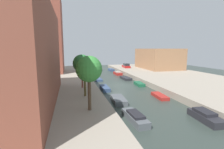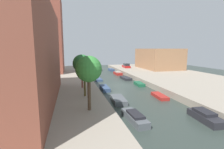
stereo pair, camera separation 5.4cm
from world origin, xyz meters
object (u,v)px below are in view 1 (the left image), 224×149
object	(u,v)px
moored_boat_right_5	(111,70)
low_block_right	(158,59)
moored_boat_left_0	(135,117)
moored_boat_left_1	(119,100)
parked_car	(126,66)
moored_boat_left_2	(105,88)
moored_boat_right_2	(139,84)
street_tree_1	(85,70)
moored_boat_right_4	(118,73)
apartment_tower_far	(42,35)
moored_boat_right_3	(126,78)
moored_boat_right_1	(160,96)
street_tree_0	(89,69)
moored_boat_right_0	(206,116)
street_tree_2	(82,64)
moored_boat_left_3	(98,79)

from	to	relation	value
moored_boat_right_5	low_block_right	bearing A→B (deg)	-19.53
moored_boat_left_0	moored_boat_left_1	size ratio (longest dim) A/B	1.11
low_block_right	parked_car	bearing A→B (deg)	154.55
moored_boat_left_0	parked_car	bearing A→B (deg)	72.35
moored_boat_left_2	moored_boat_right_2	size ratio (longest dim) A/B	1.17
parked_car	low_block_right	bearing A→B (deg)	-25.45
street_tree_1	low_block_right	bearing A→B (deg)	45.87
moored_boat_right_4	street_tree_1	bearing A→B (deg)	-115.93
apartment_tower_far	moored_boat_right_3	distance (m)	24.39
moored_boat_right_1	apartment_tower_far	bearing A→B (deg)	126.99
apartment_tower_far	moored_boat_right_1	xyz separation A→B (m)	(19.52, -25.92, -10.39)
street_tree_1	moored_boat_right_5	distance (m)	33.50
street_tree_0	parked_car	size ratio (longest dim) A/B	1.23
low_block_right	moored_boat_right_5	size ratio (longest dim) A/B	3.95
moored_boat_right_3	moored_boat_right_4	world-z (taller)	moored_boat_right_4
apartment_tower_far	moored_boat_left_2	xyz separation A→B (m)	(12.52, -19.32, -10.31)
moored_boat_right_0	apartment_tower_far	bearing A→B (deg)	119.99
apartment_tower_far	moored_boat_left_0	world-z (taller)	apartment_tower_far
street_tree_2	moored_boat_right_5	distance (m)	29.00
apartment_tower_far	moored_boat_right_2	bearing A→B (deg)	-41.17
street_tree_1	moored_boat_right_5	bearing A→B (deg)	70.19
apartment_tower_far	moored_boat_right_4	distance (m)	22.37
moored_boat_right_2	low_block_right	bearing A→B (deg)	51.71
apartment_tower_far	street_tree_0	distance (m)	32.66
street_tree_0	moored_boat_right_0	xyz separation A→B (m)	(11.26, -3.27, -4.72)
street_tree_0	street_tree_2	distance (m)	10.18
street_tree_2	parked_car	bearing A→B (deg)	57.68
street_tree_2	moored_boat_right_0	xyz separation A→B (m)	(11.26, -13.44, -4.44)
moored_boat_right_0	street_tree_0	bearing A→B (deg)	163.81
moored_boat_right_4	moored_boat_right_2	bearing A→B (deg)	-89.09
low_block_right	street_tree_0	distance (m)	40.50
moored_boat_right_2	street_tree_0	bearing A→B (deg)	-129.85
moored_boat_left_3	moored_boat_right_3	bearing A→B (deg)	-3.13
moored_boat_right_0	moored_boat_left_2	bearing A→B (deg)	115.89
moored_boat_left_0	moored_boat_right_5	size ratio (longest dim) A/B	1.19
moored_boat_left_0	moored_boat_left_3	bearing A→B (deg)	90.06
apartment_tower_far	street_tree_0	xyz separation A→B (m)	(8.54, -31.04, -5.46)
moored_boat_right_0	moored_boat_right_3	distance (m)	23.88
moored_boat_right_1	moored_boat_right_4	size ratio (longest dim) A/B	0.92
apartment_tower_far	moored_boat_left_3	bearing A→B (deg)	-38.11
moored_boat_right_0	moored_boat_right_3	world-z (taller)	moored_boat_right_0
street_tree_0	moored_boat_right_5	distance (m)	38.51
parked_car	moored_boat_right_2	bearing A→B (deg)	-102.36
moored_boat_left_2	moored_boat_right_4	distance (m)	17.93
moored_boat_right_3	parked_car	bearing A→B (deg)	70.74
parked_car	moored_boat_left_2	distance (m)	27.10
moored_boat_left_1	moored_boat_right_0	xyz separation A→B (m)	(6.84, -7.80, 0.11)
apartment_tower_far	street_tree_2	distance (m)	23.27
low_block_right	moored_boat_right_1	world-z (taller)	low_block_right
moored_boat_left_1	moored_boat_right_5	bearing A→B (deg)	77.92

